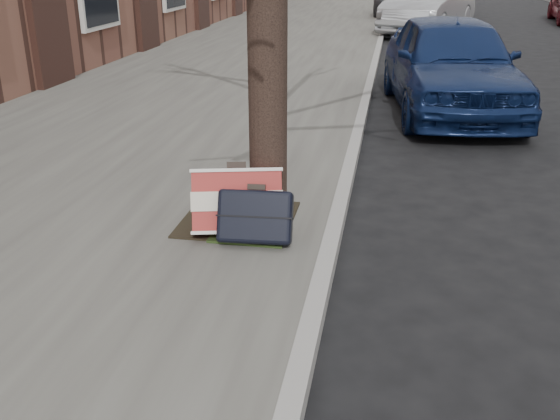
% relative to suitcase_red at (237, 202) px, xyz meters
% --- Properties ---
extents(ground, '(120.00, 120.00, 0.00)m').
position_rel_suitcase_red_xyz_m(ground, '(1.94, -0.96, -0.37)').
color(ground, black).
rests_on(ground, ground).
extents(near_sidewalk, '(5.00, 70.00, 0.12)m').
position_rel_suitcase_red_xyz_m(near_sidewalk, '(-1.76, 14.04, -0.31)').
color(near_sidewalk, '#67655D').
rests_on(near_sidewalk, ground).
extents(dirt_patch, '(0.85, 0.85, 0.02)m').
position_rel_suitcase_red_xyz_m(dirt_patch, '(-0.06, 0.24, -0.24)').
color(dirt_patch, black).
rests_on(dirt_patch, near_sidewalk).
extents(suitcase_red, '(0.71, 0.50, 0.50)m').
position_rel_suitcase_red_xyz_m(suitcase_red, '(0.00, 0.00, 0.00)').
color(suitcase_red, maroon).
rests_on(suitcase_red, near_sidewalk).
extents(suitcase_navy, '(0.55, 0.35, 0.42)m').
position_rel_suitcase_red_xyz_m(suitcase_navy, '(0.16, -0.13, -0.04)').
color(suitcase_navy, black).
rests_on(suitcase_navy, near_sidewalk).
extents(car_near_front, '(2.01, 4.03, 1.32)m').
position_rel_suitcase_red_xyz_m(car_near_front, '(1.82, 4.76, 0.29)').
color(car_near_front, '#0F1E47').
rests_on(car_near_front, ground).
extents(car_near_mid, '(2.78, 4.59, 1.43)m').
position_rel_suitcase_red_xyz_m(car_near_mid, '(1.90, 13.92, 0.34)').
color(car_near_mid, '#AAADB2').
rests_on(car_near_mid, ground).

